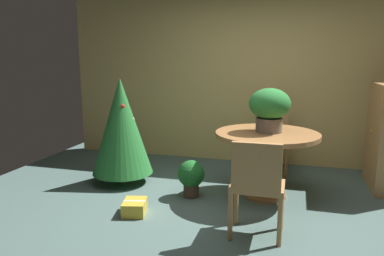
% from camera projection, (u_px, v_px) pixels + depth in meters
% --- Properties ---
extents(ground_plane, '(6.60, 6.60, 0.00)m').
position_uv_depth(ground_plane, '(231.00, 218.00, 3.77)').
color(ground_plane, '#4C6660').
extents(back_wall_panel, '(6.00, 0.10, 2.60)m').
position_uv_depth(back_wall_panel, '(258.00, 78.00, 5.61)').
color(back_wall_panel, tan).
rests_on(back_wall_panel, ground_plane).
extents(round_dining_table, '(1.18, 1.18, 0.77)m').
position_uv_depth(round_dining_table, '(267.00, 149.00, 4.25)').
color(round_dining_table, '#9E6B3D').
rests_on(round_dining_table, ground_plane).
extents(flower_vase, '(0.47, 0.47, 0.50)m').
position_uv_depth(flower_vase, '(270.00, 107.00, 4.19)').
color(flower_vase, '#665B51').
rests_on(flower_vase, round_dining_table).
extents(wooden_chair_near, '(0.47, 0.38, 0.90)m').
position_uv_depth(wooden_chair_near, '(257.00, 183.00, 3.27)').
color(wooden_chair_near, '#B27F4C').
rests_on(wooden_chair_near, ground_plane).
extents(wooden_chair_far, '(0.46, 0.40, 0.99)m').
position_uv_depth(wooden_chair_far, '(272.00, 134.00, 5.22)').
color(wooden_chair_far, '#B27F4C').
rests_on(wooden_chair_far, ground_plane).
extents(holiday_tree, '(0.77, 0.77, 1.36)m').
position_uv_depth(holiday_tree, '(121.00, 126.00, 4.73)').
color(holiday_tree, brown).
rests_on(holiday_tree, ground_plane).
extents(gift_box_gold, '(0.29, 0.33, 0.14)m').
position_uv_depth(gift_box_gold, '(135.00, 207.00, 3.87)').
color(gift_box_gold, gold).
rests_on(gift_box_gold, ground_plane).
extents(potted_plant, '(0.32, 0.32, 0.43)m').
position_uv_depth(potted_plant, '(191.00, 176.00, 4.31)').
color(potted_plant, '#4C382D').
rests_on(potted_plant, ground_plane).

